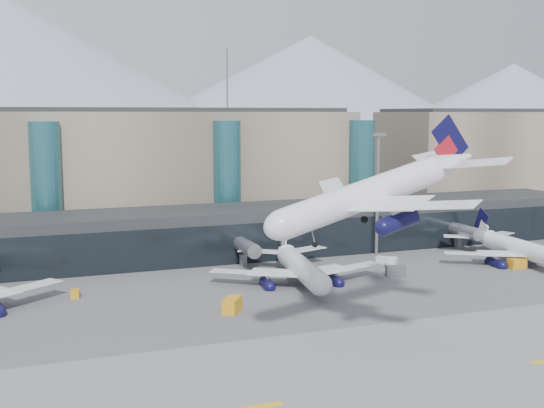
{
  "coord_description": "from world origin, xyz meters",
  "views": [
    {
      "loc": [
        -40.37,
        -77.15,
        29.6
      ],
      "look_at": [
        0.41,
        32.0,
        14.11
      ],
      "focal_mm": 45.0,
      "sensor_mm": 36.0,
      "label": 1
    }
  ],
  "objects_px": {
    "lightmast_mid": "(377,187)",
    "veh_g": "(383,260)",
    "veh_b": "(75,294)",
    "veh_h": "(232,305)",
    "veh_d": "(392,262)",
    "jet_parked_right": "(513,242)",
    "veh_c": "(396,271)",
    "hero_jet": "(383,183)",
    "jet_parked_mid": "(297,259)",
    "veh_e": "(517,263)"
  },
  "relations": [
    {
      "from": "jet_parked_mid",
      "to": "veh_b",
      "type": "bearing_deg",
      "value": 94.9
    },
    {
      "from": "veh_d",
      "to": "jet_parked_right",
      "type": "bearing_deg",
      "value": -58.52
    },
    {
      "from": "lightmast_mid",
      "to": "jet_parked_mid",
      "type": "bearing_deg",
      "value": -147.55
    },
    {
      "from": "jet_parked_mid",
      "to": "veh_b",
      "type": "xyz_separation_m",
      "value": [
        -38.02,
        2.27,
        -3.36
      ]
    },
    {
      "from": "lightmast_mid",
      "to": "veh_b",
      "type": "bearing_deg",
      "value": -167.93
    },
    {
      "from": "jet_parked_right",
      "to": "veh_b",
      "type": "xyz_separation_m",
      "value": [
        -85.17,
        2.28,
        -3.32
      ]
    },
    {
      "from": "jet_parked_right",
      "to": "veh_b",
      "type": "height_order",
      "value": "jet_parked_right"
    },
    {
      "from": "veh_d",
      "to": "veh_h",
      "type": "height_order",
      "value": "veh_h"
    },
    {
      "from": "veh_c",
      "to": "veh_g",
      "type": "height_order",
      "value": "veh_c"
    },
    {
      "from": "jet_parked_mid",
      "to": "veh_b",
      "type": "relative_size",
      "value": 14.54
    },
    {
      "from": "lightmast_mid",
      "to": "veh_h",
      "type": "height_order",
      "value": "lightmast_mid"
    },
    {
      "from": "hero_jet",
      "to": "veh_h",
      "type": "xyz_separation_m",
      "value": [
        -13.76,
        20.2,
        -19.85
      ]
    },
    {
      "from": "veh_h",
      "to": "lightmast_mid",
      "type": "bearing_deg",
      "value": -18.04
    },
    {
      "from": "hero_jet",
      "to": "veh_e",
      "type": "distance_m",
      "value": 58.1
    },
    {
      "from": "veh_b",
      "to": "veh_h",
      "type": "relative_size",
      "value": 0.57
    },
    {
      "from": "veh_b",
      "to": "veh_c",
      "type": "height_order",
      "value": "veh_c"
    },
    {
      "from": "veh_b",
      "to": "jet_parked_mid",
      "type": "bearing_deg",
      "value": -84.23
    },
    {
      "from": "jet_parked_right",
      "to": "veh_g",
      "type": "bearing_deg",
      "value": 78.64
    },
    {
      "from": "jet_parked_mid",
      "to": "veh_b",
      "type": "height_order",
      "value": "jet_parked_mid"
    },
    {
      "from": "jet_parked_mid",
      "to": "veh_b",
      "type": "distance_m",
      "value": 38.23
    },
    {
      "from": "veh_b",
      "to": "veh_d",
      "type": "height_order",
      "value": "veh_d"
    },
    {
      "from": "veh_d",
      "to": "veh_g",
      "type": "xyz_separation_m",
      "value": [
        -0.27,
        3.11,
        -0.16
      ]
    },
    {
      "from": "jet_parked_mid",
      "to": "jet_parked_right",
      "type": "xyz_separation_m",
      "value": [
        47.15,
        -0.0,
        -0.04
      ]
    },
    {
      "from": "jet_parked_right",
      "to": "veh_h",
      "type": "distance_m",
      "value": 65.36
    },
    {
      "from": "jet_parked_mid",
      "to": "veh_c",
      "type": "distance_m",
      "value": 18.72
    },
    {
      "from": "lightmast_mid",
      "to": "veh_g",
      "type": "bearing_deg",
      "value": -111.02
    },
    {
      "from": "veh_c",
      "to": "veh_d",
      "type": "bearing_deg",
      "value": 84.63
    },
    {
      "from": "veh_b",
      "to": "veh_h",
      "type": "xyz_separation_m",
      "value": [
        21.46,
        -16.59,
        0.44
      ]
    },
    {
      "from": "hero_jet",
      "to": "jet_parked_mid",
      "type": "relative_size",
      "value": 1.01
    },
    {
      "from": "veh_d",
      "to": "veh_e",
      "type": "height_order",
      "value": "veh_e"
    },
    {
      "from": "veh_b",
      "to": "veh_g",
      "type": "bearing_deg",
      "value": -76.26
    },
    {
      "from": "hero_jet",
      "to": "jet_parked_right",
      "type": "distance_m",
      "value": 63.04
    },
    {
      "from": "veh_d",
      "to": "veh_e",
      "type": "bearing_deg",
      "value": -73.39
    },
    {
      "from": "hero_jet",
      "to": "veh_e",
      "type": "xyz_separation_m",
      "value": [
        46.3,
        28.87,
        -19.97
      ]
    },
    {
      "from": "jet_parked_mid",
      "to": "jet_parked_right",
      "type": "relative_size",
      "value": 1.01
    },
    {
      "from": "jet_parked_right",
      "to": "veh_g",
      "type": "xyz_separation_m",
      "value": [
        -25.83,
        7.0,
        -3.25
      ]
    },
    {
      "from": "hero_jet",
      "to": "veh_d",
      "type": "xyz_separation_m",
      "value": [
        24.39,
        38.41,
        -20.06
      ]
    },
    {
      "from": "veh_d",
      "to": "veh_h",
      "type": "relative_size",
      "value": 0.78
    },
    {
      "from": "hero_jet",
      "to": "veh_e",
      "type": "bearing_deg",
      "value": 25.71
    },
    {
      "from": "veh_e",
      "to": "veh_h",
      "type": "relative_size",
      "value": 0.87
    },
    {
      "from": "veh_b",
      "to": "veh_h",
      "type": "height_order",
      "value": "veh_h"
    },
    {
      "from": "lightmast_mid",
      "to": "veh_b",
      "type": "xyz_separation_m",
      "value": [
        -62.68,
        -13.41,
        -13.77
      ]
    },
    {
      "from": "hero_jet",
      "to": "jet_parked_right",
      "type": "bearing_deg",
      "value": 28.42
    },
    {
      "from": "jet_parked_right",
      "to": "veh_h",
      "type": "bearing_deg",
      "value": 106.46
    },
    {
      "from": "veh_b",
      "to": "veh_c",
      "type": "xyz_separation_m",
      "value": [
        56.21,
        -5.48,
        0.34
      ]
    },
    {
      "from": "veh_b",
      "to": "veh_e",
      "type": "distance_m",
      "value": 81.91
    },
    {
      "from": "lightmast_mid",
      "to": "veh_e",
      "type": "relative_size",
      "value": 7.48
    },
    {
      "from": "jet_parked_right",
      "to": "veh_g",
      "type": "height_order",
      "value": "jet_parked_right"
    },
    {
      "from": "lightmast_mid",
      "to": "veh_e",
      "type": "bearing_deg",
      "value": -48.54
    },
    {
      "from": "jet_parked_right",
      "to": "veh_d",
      "type": "distance_m",
      "value": 26.03
    }
  ]
}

